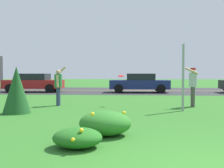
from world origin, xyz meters
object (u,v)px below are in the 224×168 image
person_thrower_green_shirt (58,84)px  frisbee_red (121,76)px  person_catcher_red_cap_gray_shirt (193,83)px  car_navy_center_right (140,83)px  car_red_rightmost (34,83)px  sign_post_near_path (183,78)px

person_thrower_green_shirt → frisbee_red: 2.83m
person_catcher_red_cap_gray_shirt → car_navy_center_right: 9.05m
car_navy_center_right → car_red_rightmost: size_ratio=1.00×
frisbee_red → car_red_rightmost: 11.17m
sign_post_near_path → person_thrower_green_shirt: (-5.23, 1.34, -0.31)m
car_red_rightmost → person_thrower_green_shirt: bearing=-63.6°
frisbee_red → car_navy_center_right: (1.14, 8.55, -0.59)m
person_catcher_red_cap_gray_shirt → car_red_rightmost: person_catcher_red_cap_gray_shirt is taller
person_thrower_green_shirt → car_red_rightmost: size_ratio=0.39×
sign_post_near_path → car_red_rightmost: (-9.59, 10.14, -0.54)m
person_catcher_red_cap_gray_shirt → car_navy_center_right: (-1.96, 8.83, -0.29)m
car_red_rightmost → sign_post_near_path: bearing=-46.6°
person_catcher_red_cap_gray_shirt → frisbee_red: bearing=174.8°
person_catcher_red_cap_gray_shirt → frisbee_red: person_catcher_red_cap_gray_shirt is taller
frisbee_red → sign_post_near_path: bearing=-33.2°
frisbee_red → car_red_rightmost: car_red_rightmost is taller
person_catcher_red_cap_gray_shirt → frisbee_red: 3.13m
person_thrower_green_shirt → car_red_rightmost: 9.82m
sign_post_near_path → car_red_rightmost: sign_post_near_path is taller
sign_post_near_path → person_catcher_red_cap_gray_shirt: size_ratio=1.50×
car_navy_center_right → car_red_rightmost: 8.31m
person_thrower_green_shirt → car_red_rightmost: person_thrower_green_shirt is taller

